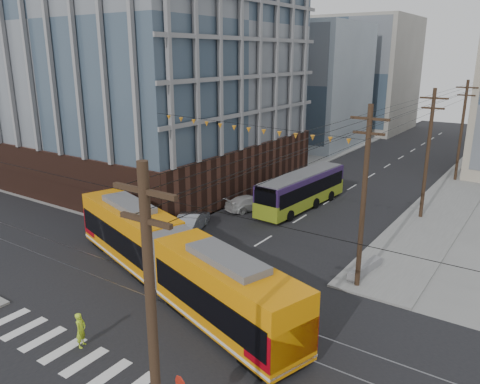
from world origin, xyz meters
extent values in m
plane|color=slate|center=(0.00, 0.00, 0.00)|extent=(160.00, 160.00, 0.00)
cube|color=#381E16|center=(-22.00, 23.00, 14.30)|extent=(30.00, 25.00, 28.60)
cube|color=#8C99A5|center=(-17.00, 52.00, 9.00)|extent=(18.00, 16.00, 18.00)
cube|color=gray|center=(-14.00, 72.00, 10.00)|extent=(16.00, 18.00, 20.00)
cylinder|color=black|center=(8.50, -6.00, 5.50)|extent=(0.30, 0.30, 11.00)
imported|color=gray|center=(-5.85, 12.62, 0.79)|extent=(3.31, 5.07, 1.58)
imported|color=#B6B6B6|center=(-4.93, 19.59, 0.67)|extent=(3.51, 4.99, 1.34)
imported|color=#535558|center=(-5.55, 25.38, 0.64)|extent=(2.66, 4.82, 1.28)
imported|color=#B3DD26|center=(-0.30, -2.25, 0.89)|extent=(0.66, 0.77, 1.78)
cube|color=slate|center=(8.30, 12.90, 0.35)|extent=(1.32, 3.60, 0.70)
camera|label=1|loc=(17.05, -14.14, 13.59)|focal=35.00mm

